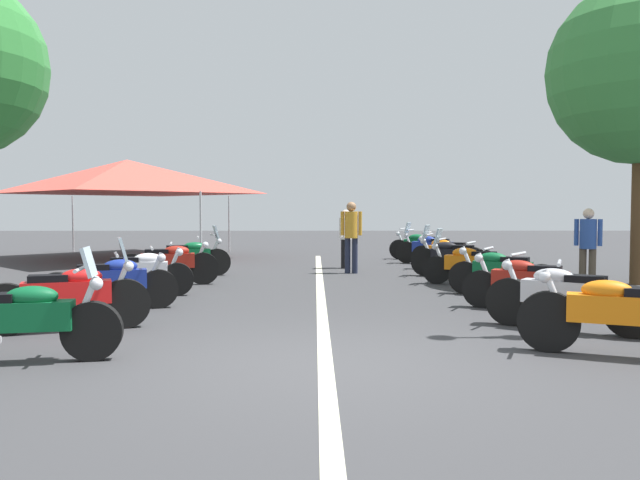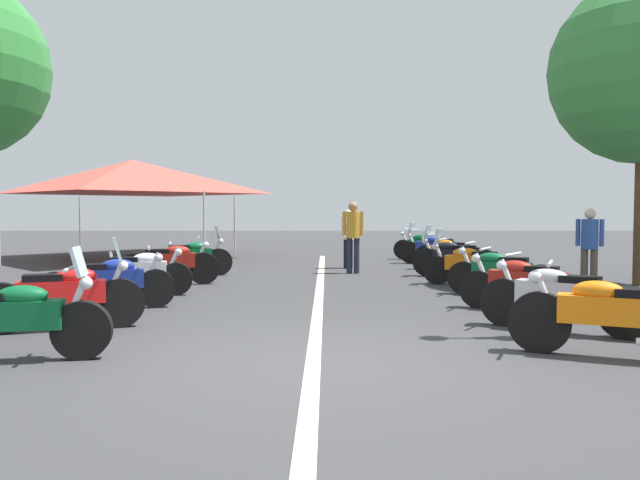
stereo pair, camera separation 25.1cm
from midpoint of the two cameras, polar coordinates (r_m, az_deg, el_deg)
name	(u,v)px [view 2 (the right image)]	position (r m, az deg, el deg)	size (l,w,h in m)	color
ground_plane	(313,365)	(6.57, 0.46, -11.25)	(80.00, 80.00, 0.00)	#38383A
lane_centre_stripe	(319,296)	(11.57, 0.53, -5.09)	(19.72, 0.16, 0.01)	beige
motorcycle_left_row_0	(8,318)	(7.28, -25.61, -6.40)	(0.67, 2.16, 1.20)	black
motorcycle_left_row_1	(64,295)	(8.87, -21.46, -4.64)	(0.93, 2.03, 1.22)	black
motorcycle_left_row_2	(107,281)	(10.48, -18.10, -3.58)	(0.87, 2.10, 0.99)	black
motorcycle_left_row_3	(138,272)	(11.92, -15.59, -2.82)	(0.69, 1.97, 0.99)	black
motorcycle_left_row_4	(169,263)	(13.56, -13.00, -2.02)	(0.71, 2.11, 1.02)	black
motorcycle_left_row_5	(190,256)	(15.22, -11.27, -1.48)	(0.87, 2.02, 1.21)	black
motorcycle_right_row_0	(614,315)	(7.46, 26.01, -6.14)	(1.04, 2.10, 1.02)	black
motorcycle_right_row_1	(560,297)	(8.78, 21.76, -4.81)	(1.36, 1.85, 1.01)	black
motorcycle_right_row_2	(526,283)	(10.32, 18.84, -3.72)	(1.16, 1.93, 0.98)	black
motorcycle_right_row_3	(500,272)	(11.95, 16.65, -2.81)	(1.08, 1.83, 0.99)	black
motorcycle_right_row_4	(472,264)	(13.42, 14.18, -2.14)	(1.08, 2.00, 1.19)	black
motorcycle_right_row_5	(454,257)	(15.05, 12.54, -1.52)	(1.00, 1.91, 1.22)	black
motorcycle_right_row_6	(450,253)	(16.66, 12.11, -1.18)	(1.15, 1.77, 1.00)	black
motorcycle_right_row_7	(435,248)	(18.45, 10.80, -0.73)	(1.09, 2.04, 1.21)	black
motorcycle_right_row_8	(426,245)	(20.03, 9.94, -0.49)	(1.01, 2.01, 0.99)	black
bystander_0	(348,234)	(16.90, 3.00, 0.52)	(0.44, 0.36, 1.58)	black
bystander_1	(353,231)	(15.56, 3.48, 0.80)	(0.32, 0.53, 1.78)	#1E2338
bystander_3	(590,242)	(13.69, 23.77, -0.16)	(0.32, 0.48, 1.61)	brown
event_tent	(132,177)	(21.44, -16.34, 5.52)	(6.46, 6.46, 3.20)	#E54C3F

